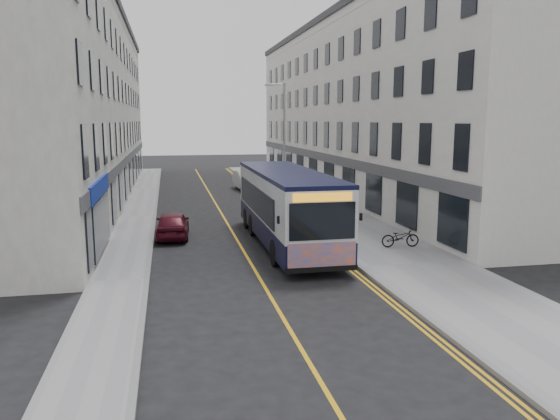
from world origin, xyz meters
name	(u,v)px	position (x,y,z in m)	size (l,w,h in m)	color
ground	(253,267)	(0.00, 0.00, 0.00)	(140.00, 140.00, 0.00)	black
pavement_east	(322,211)	(6.25, 12.00, 0.06)	(4.50, 64.00, 0.12)	gray
pavement_west	(137,217)	(-5.00, 12.00, 0.06)	(2.00, 64.00, 0.12)	gray
kerb_east	(287,212)	(4.00, 12.00, 0.07)	(0.18, 64.00, 0.13)	slate
kerb_west	(155,216)	(-4.00, 12.00, 0.07)	(0.18, 64.00, 0.13)	slate
road_centre_line	(222,215)	(0.00, 12.00, 0.00)	(0.12, 64.00, 0.01)	gold
road_dbl_yellow_inner	(280,213)	(3.55, 12.00, 0.00)	(0.10, 64.00, 0.01)	gold
road_dbl_yellow_outer	(283,213)	(3.75, 12.00, 0.00)	(0.10, 64.00, 0.01)	gold
terrace_east	(356,109)	(11.50, 21.00, 6.50)	(6.00, 46.00, 13.00)	silver
terrace_west	(82,108)	(-9.00, 21.00, 6.50)	(6.00, 46.00, 13.00)	silver
streetlamp	(283,140)	(4.17, 14.00, 4.38)	(1.32, 0.18, 8.00)	#94979C
city_bus	(287,205)	(2.11, 3.45, 1.87)	(2.74, 11.76, 3.42)	black
bicycle	(400,237)	(6.84, 1.51, 0.57)	(0.59, 1.70, 0.89)	black
pedestrian_near	(303,193)	(5.34, 13.27, 1.02)	(0.66, 0.43, 1.81)	olive
pedestrian_far	(296,188)	(5.32, 15.23, 1.11)	(0.97, 0.75, 1.99)	black
car_white	(248,181)	(3.20, 23.44, 0.78)	(1.66, 4.76, 1.57)	silver
car_maroon	(173,224)	(-3.01, 6.12, 0.66)	(1.56, 3.88, 1.32)	#4D0C19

